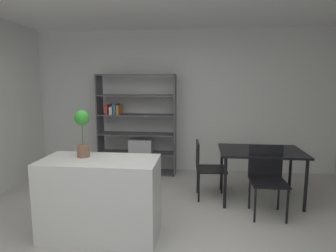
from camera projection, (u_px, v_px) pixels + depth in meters
back_partition at (169, 102)px, 5.69m from camera, size 6.42×0.06×2.71m
kitchen_island at (101, 198)px, 3.30m from camera, size 1.30×0.63×0.90m
potted_plant_on_island at (82, 130)px, 3.29m from camera, size 0.17×0.17×0.53m
open_bookshelf at (134, 132)px, 5.54m from camera, size 1.47×0.38×1.88m
dining_table at (261, 155)px, 4.25m from camera, size 1.19×0.81×0.76m
dining_chair_island_side at (205, 165)px, 4.36m from camera, size 0.47×0.44×0.86m
dining_chair_near at (267, 174)px, 3.85m from camera, size 0.45×0.46×0.91m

